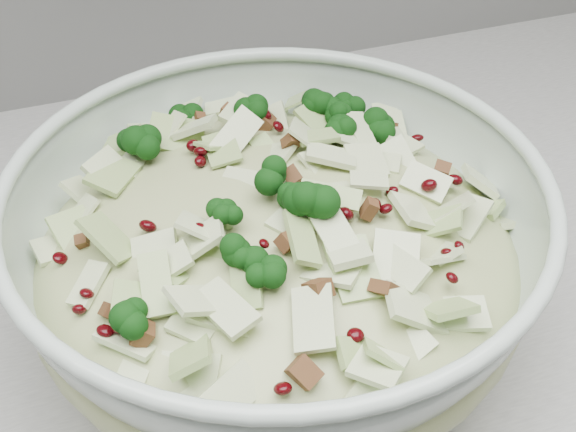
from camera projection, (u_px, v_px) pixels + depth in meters
name	position (u px, v px, depth m)	size (l,w,h in m)	color
mixing_bowl	(278.00, 261.00, 0.53)	(0.44, 0.44, 0.14)	#B6C8BB
salad	(277.00, 236.00, 0.51)	(0.44, 0.44, 0.14)	#B6BF83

